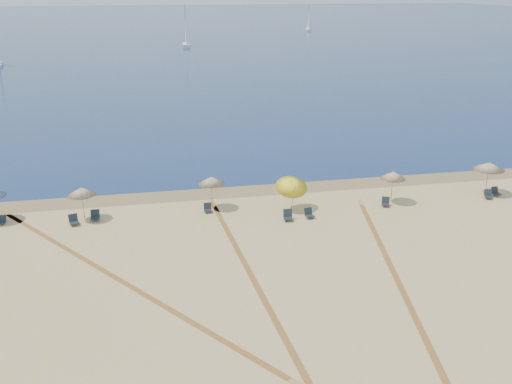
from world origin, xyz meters
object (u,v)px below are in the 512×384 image
umbrella_5 (489,166)px  chair_5 (288,216)px  chair_2 (74,220)px  chair_8 (488,195)px  umbrella_3 (292,184)px  chair_3 (95,216)px  chair_4 (208,208)px  chair_7 (386,202)px  sailboat_0 (308,23)px  chair_9 (495,192)px  umbrella_2 (211,180)px  umbrella_1 (82,191)px  chair_6 (309,214)px  umbrella_4 (393,175)px  chair_1 (2,220)px  sailboat_2 (186,34)px

umbrella_5 → chair_5: 16.64m
umbrella_5 → chair_2: 30.92m
chair_8 → umbrella_5: bearing=88.8°
chair_2 → chair_5: bearing=-24.9°
umbrella_3 → chair_3: bearing=176.8°
umbrella_5 → chair_3: size_ratio=3.57×
umbrella_3 → chair_4: 6.26m
chair_7 → sailboat_0: bearing=98.8°
chair_5 → chair_9: (16.94, 1.61, -0.04)m
umbrella_2 → umbrella_3: bearing=-14.0°
chair_8 → sailboat_0: size_ratio=0.09×
umbrella_1 → umbrella_5: 30.24m
umbrella_1 → chair_8: (29.86, -1.70, -1.80)m
chair_8 → umbrella_2: bearing=-165.7°
umbrella_3 → chair_6: bearing=-62.8°
umbrella_4 → chair_3: size_ratio=3.42×
chair_1 → sailboat_0: sailboat_0 is taller
chair_6 → sailboat_2: bearing=81.1°
chair_2 → chair_7: (22.16, -0.87, -0.02)m
chair_6 → chair_9: size_ratio=1.10×
chair_4 → chair_5: bearing=-24.0°
umbrella_1 → chair_1: 5.75m
chair_1 → chair_8: 35.36m
chair_8 → sailboat_0: (31.63, 158.72, 2.24)m
umbrella_1 → umbrella_5: (30.23, -0.74, 0.16)m
umbrella_3 → chair_1: size_ratio=4.08×
chair_8 → chair_9: bearing=47.8°
chair_1 → chair_5: chair_5 is taller
sailboat_0 → umbrella_3: bearing=-96.3°
umbrella_3 → chair_4: size_ratio=4.12×
umbrella_3 → sailboat_2: (1.53, 113.52, 1.14)m
chair_4 → chair_8: chair_8 is taller
sailboat_2 → umbrella_1: bearing=-94.6°
chair_1 → chair_2: 4.94m
umbrella_5 → chair_6: bearing=-172.5°
chair_6 → chair_7: bearing=0.9°
umbrella_2 → chair_6: umbrella_2 is taller
umbrella_4 → sailboat_2: bearing=93.1°
chair_2 → sailboat_0: size_ratio=0.10×
chair_5 → sailboat_2: bearing=97.5°
chair_3 → chair_6: (14.65, -2.42, -0.02)m
umbrella_4 → chair_7: bearing=-138.1°
chair_3 → chair_5: size_ratio=0.90×
chair_7 → chair_2: bearing=-159.3°
chair_1 → sailboat_2: bearing=90.5°
chair_9 → sailboat_2: bearing=93.7°
chair_3 → sailboat_0: size_ratio=0.09×
chair_3 → chair_8: bearing=-2.8°
sailboat_0 → sailboat_2: 63.60m
chair_2 → chair_4: size_ratio=1.29×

